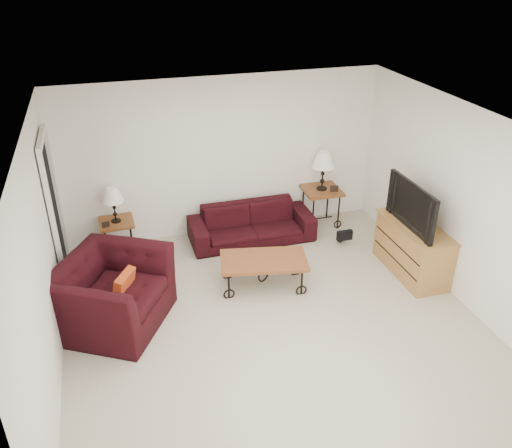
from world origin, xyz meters
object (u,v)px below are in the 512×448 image
at_px(lamp_left, 114,205).
at_px(television, 418,205).
at_px(side_table_left, 118,237).
at_px(side_table_right, 321,207).
at_px(tv_stand, 412,249).
at_px(sofa, 251,224).
at_px(armchair, 112,293).
at_px(lamp_right, 323,171).
at_px(coffee_table, 264,273).
at_px(backpack, 341,229).

height_order(lamp_left, television, television).
xyz_separation_m(side_table_left, television, (3.92, -1.72, 0.79)).
bearing_deg(television, side_table_right, -159.26).
height_order(side_table_right, tv_stand, tv_stand).
height_order(sofa, armchair, armchair).
bearing_deg(lamp_right, sofa, -171.74).
height_order(side_table_right, coffee_table, side_table_right).
xyz_separation_m(lamp_right, television, (0.65, -1.72, 0.10)).
bearing_deg(backpack, side_table_left, -173.56).
xyz_separation_m(side_table_left, coffee_table, (1.83, -1.46, -0.05)).
relative_size(lamp_left, armchair, 0.41).
relative_size(lamp_right, coffee_table, 0.56).
distance_m(side_table_left, coffee_table, 2.34).
bearing_deg(television, armchair, -90.47).
xyz_separation_m(lamp_right, backpack, (0.07, -0.67, -0.72)).
bearing_deg(side_table_left, tv_stand, -23.55).
relative_size(sofa, armchair, 1.46).
relative_size(lamp_right, tv_stand, 0.52).
bearing_deg(backpack, side_table_right, 113.62).
xyz_separation_m(armchair, television, (4.08, -0.03, 0.64)).
height_order(lamp_left, tv_stand, lamp_left).
distance_m(coffee_table, television, 2.27).
xyz_separation_m(coffee_table, backpack, (1.51, 0.79, 0.03)).
height_order(side_table_left, coffee_table, side_table_left).
height_order(sofa, backpack, sofa).
bearing_deg(backpack, lamp_left, -173.56).
bearing_deg(tv_stand, side_table_right, 111.32).
relative_size(sofa, side_table_right, 3.00).
height_order(television, backpack, television).
bearing_deg(lamp_right, coffee_table, -134.53).
xyz_separation_m(side_table_right, lamp_left, (-3.27, 0.00, 0.49)).
relative_size(armchair, backpack, 2.70).
distance_m(lamp_left, coffee_table, 2.42).
relative_size(sofa, lamp_left, 3.56).
xyz_separation_m(side_table_left, tv_stand, (3.94, -1.72, 0.10)).
bearing_deg(lamp_right, armchair, -153.90).
bearing_deg(armchair, lamp_left, 24.78).
bearing_deg(lamp_right, tv_stand, -68.68).
bearing_deg(side_table_left, sofa, -5.07).
distance_m(lamp_left, television, 4.29).
xyz_separation_m(side_table_left, side_table_right, (3.27, 0.00, 0.05)).
bearing_deg(lamp_left, coffee_table, -38.69).
relative_size(sofa, side_table_left, 3.56).
bearing_deg(sofa, lamp_left, 174.93).
xyz_separation_m(television, backpack, (-0.58, 1.04, -0.82)).
distance_m(side_table_left, side_table_right, 3.27).
xyz_separation_m(side_table_left, lamp_right, (3.27, 0.00, 0.69)).
bearing_deg(coffee_table, lamp_left, 141.31).
distance_m(coffee_table, armchair, 2.02).
relative_size(lamp_right, backpack, 1.31).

